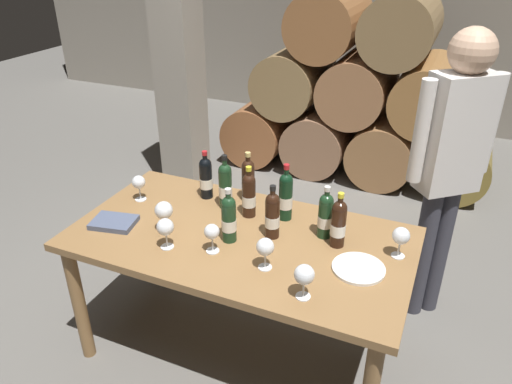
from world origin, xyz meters
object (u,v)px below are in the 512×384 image
(wine_glass_2, at_px, (164,211))
(wine_glass_4, at_px, (304,275))
(wine_bottle_1, at_px, (325,215))
(wine_glass_0, at_px, (139,183))
(dining_table, at_px, (240,251))
(wine_glass_6, at_px, (265,248))
(sommelier_presenting, at_px, (451,157))
(wine_bottle_0, at_px, (229,218))
(wine_bottle_5, at_px, (338,223))
(serving_plate, at_px, (358,268))
(wine_bottle_4, at_px, (248,180))
(wine_glass_5, at_px, (212,233))
(wine_bottle_6, at_px, (272,215))
(wine_bottle_3, at_px, (249,195))
(wine_glass_3, at_px, (165,228))
(wine_bottle_8, at_px, (206,177))
(tasting_notebook, at_px, (114,222))
(wine_glass_1, at_px, (401,237))
(wine_bottle_7, at_px, (225,185))
(wine_bottle_2, at_px, (286,196))

(wine_glass_2, bearing_deg, wine_glass_4, -14.44)
(wine_bottle_1, height_order, wine_glass_0, wine_bottle_1)
(wine_glass_2, bearing_deg, dining_table, 16.14)
(wine_glass_6, height_order, sommelier_presenting, sommelier_presenting)
(wine_glass_4, distance_m, wine_glass_6, 0.25)
(wine_bottle_0, relative_size, wine_bottle_5, 1.00)
(serving_plate, xyz_separation_m, sommelier_presenting, (0.29, 0.79, 0.28))
(wine_bottle_4, bearing_deg, wine_glass_5, -84.45)
(wine_bottle_4, distance_m, wine_bottle_5, 0.63)
(wine_bottle_6, relative_size, sommelier_presenting, 0.17)
(wine_glass_2, bearing_deg, wine_bottle_4, 60.94)
(wine_bottle_4, bearing_deg, wine_bottle_3, -64.35)
(wine_glass_2, height_order, wine_glass_3, wine_glass_2)
(wine_bottle_8, xyz_separation_m, wine_glass_6, (0.56, -0.49, -0.01))
(wine_bottle_4, xyz_separation_m, wine_glass_0, (-0.56, -0.24, -0.02))
(wine_glass_2, relative_size, wine_glass_4, 1.03)
(wine_bottle_5, relative_size, tasting_notebook, 1.30)
(sommelier_presenting, bearing_deg, wine_glass_1, -103.00)
(wine_bottle_1, xyz_separation_m, wine_glass_1, (0.37, -0.03, -0.01))
(dining_table, xyz_separation_m, wine_bottle_7, (-0.20, 0.23, 0.22))
(wine_bottle_6, xyz_separation_m, wine_bottle_8, (-0.50, 0.23, -0.00))
(wine_bottle_3, xyz_separation_m, wine_bottle_4, (-0.07, 0.15, 0.00))
(sommelier_presenting, bearing_deg, wine_bottle_6, -137.29)
(wine_bottle_4, xyz_separation_m, wine_glass_4, (0.55, -0.67, -0.01))
(wine_bottle_8, relative_size, wine_glass_6, 1.82)
(wine_glass_0, distance_m, wine_glass_2, 0.38)
(dining_table, xyz_separation_m, wine_glass_6, (0.22, -0.19, 0.20))
(wine_bottle_3, bearing_deg, wine_bottle_2, 14.49)
(wine_bottle_6, bearing_deg, wine_bottle_7, 153.33)
(wine_bottle_3, distance_m, wine_bottle_7, 0.16)
(wine_glass_4, relative_size, wine_glass_6, 1.03)
(wine_glass_2, height_order, tasting_notebook, wine_glass_2)
(wine_bottle_3, height_order, wine_bottle_4, wine_bottle_4)
(wine_bottle_5, xyz_separation_m, wine_glass_3, (-0.74, -0.35, -0.01))
(wine_glass_4, bearing_deg, wine_glass_1, 55.01)
(dining_table, height_order, wine_bottle_4, wine_bottle_4)
(wine_bottle_3, xyz_separation_m, wine_bottle_7, (-0.15, 0.03, 0.01))
(wine_glass_4, bearing_deg, dining_table, 144.29)
(wine_glass_1, relative_size, sommelier_presenting, 0.09)
(wine_bottle_6, height_order, wine_bottle_8, same)
(wine_bottle_5, height_order, tasting_notebook, wine_bottle_5)
(wine_glass_1, distance_m, tasting_notebook, 1.43)
(wine_glass_2, bearing_deg, wine_bottle_8, 87.02)
(dining_table, relative_size, wine_bottle_5, 5.95)
(wine_glass_1, bearing_deg, wine_glass_5, -159.16)
(wine_bottle_3, height_order, wine_glass_0, wine_bottle_3)
(wine_bottle_0, xyz_separation_m, wine_glass_0, (-0.64, 0.17, -0.02))
(wine_bottle_2, bearing_deg, wine_glass_3, -131.61)
(wine_bottle_0, relative_size, sommelier_presenting, 0.17)
(wine_glass_3, bearing_deg, wine_bottle_6, 34.30)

